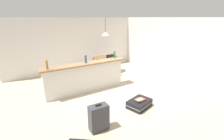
{
  "coord_description": "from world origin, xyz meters",
  "views": [
    {
      "loc": [
        -2.8,
        -4.52,
        2.5
      ],
      "look_at": [
        0.24,
        0.29,
        0.67
      ],
      "focal_mm": 26.4,
      "sensor_mm": 36.0,
      "label": 1
    }
  ],
  "objects_px": {
    "dining_chair_near_partition": "(111,64)",
    "suitcase_upright_charcoal": "(99,117)",
    "bottle_amber": "(47,65)",
    "book_stack": "(141,100)",
    "bottle_blue": "(86,59)",
    "suitcase_flat_black": "(139,103)",
    "dining_table": "(106,59)",
    "pendant_lamp": "(105,34)",
    "bottle_green": "(115,55)"
  },
  "relations": [
    {
      "from": "dining_table",
      "to": "pendant_lamp",
      "type": "relative_size",
      "value": 1.33
    },
    {
      "from": "bottle_amber",
      "to": "suitcase_flat_black",
      "type": "bearing_deg",
      "value": -40.05
    },
    {
      "from": "dining_table",
      "to": "book_stack",
      "type": "bearing_deg",
      "value": -103.5
    },
    {
      "from": "bottle_blue",
      "to": "book_stack",
      "type": "height_order",
      "value": "bottle_blue"
    },
    {
      "from": "bottle_blue",
      "to": "suitcase_flat_black",
      "type": "height_order",
      "value": "bottle_blue"
    },
    {
      "from": "dining_table",
      "to": "suitcase_flat_black",
      "type": "xyz_separation_m",
      "value": [
        -0.81,
        -3.3,
        -0.54
      ]
    },
    {
      "from": "dining_table",
      "to": "suitcase_upright_charcoal",
      "type": "bearing_deg",
      "value": -122.58
    },
    {
      "from": "dining_chair_near_partition",
      "to": "book_stack",
      "type": "distance_m",
      "value": 2.96
    },
    {
      "from": "bottle_amber",
      "to": "suitcase_flat_black",
      "type": "distance_m",
      "value": 2.93
    },
    {
      "from": "bottle_amber",
      "to": "pendant_lamp",
      "type": "bearing_deg",
      "value": 28.81
    },
    {
      "from": "bottle_blue",
      "to": "suitcase_upright_charcoal",
      "type": "bearing_deg",
      "value": -106.94
    },
    {
      "from": "dining_table",
      "to": "pendant_lamp",
      "type": "distance_m",
      "value": 1.14
    },
    {
      "from": "suitcase_upright_charcoal",
      "to": "suitcase_flat_black",
      "type": "bearing_deg",
      "value": 10.67
    },
    {
      "from": "bottle_blue",
      "to": "dining_table",
      "type": "distance_m",
      "value": 2.29
    },
    {
      "from": "bottle_blue",
      "to": "dining_table",
      "type": "xyz_separation_m",
      "value": [
        1.65,
        1.5,
        -0.52
      ]
    },
    {
      "from": "bottle_amber",
      "to": "dining_table",
      "type": "height_order",
      "value": "bottle_amber"
    },
    {
      "from": "dining_table",
      "to": "pendant_lamp",
      "type": "height_order",
      "value": "pendant_lamp"
    },
    {
      "from": "suitcase_flat_black",
      "to": "book_stack",
      "type": "xyz_separation_m",
      "value": [
        0.01,
        -0.04,
        0.14
      ]
    },
    {
      "from": "dining_table",
      "to": "dining_chair_near_partition",
      "type": "height_order",
      "value": "dining_chair_near_partition"
    },
    {
      "from": "bottle_amber",
      "to": "book_stack",
      "type": "height_order",
      "value": "bottle_amber"
    },
    {
      "from": "bottle_blue",
      "to": "book_stack",
      "type": "xyz_separation_m",
      "value": [
        0.85,
        -1.84,
        -0.92
      ]
    },
    {
      "from": "pendant_lamp",
      "to": "book_stack",
      "type": "height_order",
      "value": "pendant_lamp"
    },
    {
      "from": "dining_chair_near_partition",
      "to": "pendant_lamp",
      "type": "xyz_separation_m",
      "value": [
        0.04,
        0.56,
        1.27
      ]
    },
    {
      "from": "pendant_lamp",
      "to": "bottle_green",
      "type": "bearing_deg",
      "value": -107.72
    },
    {
      "from": "bottle_amber",
      "to": "dining_chair_near_partition",
      "type": "bearing_deg",
      "value": 19.89
    },
    {
      "from": "bottle_green",
      "to": "book_stack",
      "type": "distance_m",
      "value": 2.16
    },
    {
      "from": "dining_table",
      "to": "suitcase_upright_charcoal",
      "type": "relative_size",
      "value": 1.64
    },
    {
      "from": "bottle_amber",
      "to": "pendant_lamp",
      "type": "xyz_separation_m",
      "value": [
        2.92,
        1.61,
        0.62
      ]
    },
    {
      "from": "book_stack",
      "to": "bottle_amber",
      "type": "bearing_deg",
      "value": 139.36
    },
    {
      "from": "suitcase_upright_charcoal",
      "to": "dining_table",
      "type": "bearing_deg",
      "value": 57.42
    },
    {
      "from": "bottle_amber",
      "to": "suitcase_upright_charcoal",
      "type": "relative_size",
      "value": 0.4
    },
    {
      "from": "suitcase_upright_charcoal",
      "to": "book_stack",
      "type": "height_order",
      "value": "suitcase_upright_charcoal"
    },
    {
      "from": "bottle_amber",
      "to": "dining_chair_near_partition",
      "type": "distance_m",
      "value": 3.13
    },
    {
      "from": "bottle_amber",
      "to": "pendant_lamp",
      "type": "distance_m",
      "value": 3.39
    },
    {
      "from": "bottle_amber",
      "to": "dining_chair_near_partition",
      "type": "xyz_separation_m",
      "value": [
        2.88,
        1.04,
        -0.66
      ]
    },
    {
      "from": "suitcase_flat_black",
      "to": "book_stack",
      "type": "bearing_deg",
      "value": -79.99
    },
    {
      "from": "dining_chair_near_partition",
      "to": "suitcase_upright_charcoal",
      "type": "relative_size",
      "value": 1.39
    },
    {
      "from": "dining_chair_near_partition",
      "to": "book_stack",
      "type": "bearing_deg",
      "value": -105.47
    },
    {
      "from": "bottle_blue",
      "to": "suitcase_upright_charcoal",
      "type": "relative_size",
      "value": 0.39
    },
    {
      "from": "book_stack",
      "to": "suitcase_flat_black",
      "type": "bearing_deg",
      "value": 100.01
    },
    {
      "from": "bottle_amber",
      "to": "suitcase_upright_charcoal",
      "type": "height_order",
      "value": "bottle_amber"
    },
    {
      "from": "bottle_blue",
      "to": "suitcase_upright_charcoal",
      "type": "distance_m",
      "value": 2.32
    },
    {
      "from": "dining_table",
      "to": "pendant_lamp",
      "type": "bearing_deg",
      "value": 69.31
    },
    {
      "from": "bottle_amber",
      "to": "pendant_lamp",
      "type": "relative_size",
      "value": 0.33
    },
    {
      "from": "pendant_lamp",
      "to": "suitcase_upright_charcoal",
      "type": "distance_m",
      "value": 4.55
    },
    {
      "from": "suitcase_upright_charcoal",
      "to": "dining_chair_near_partition",
      "type": "bearing_deg",
      "value": 53.58
    },
    {
      "from": "bottle_blue",
      "to": "dining_chair_near_partition",
      "type": "relative_size",
      "value": 0.28
    },
    {
      "from": "suitcase_flat_black",
      "to": "bottle_green",
      "type": "bearing_deg",
      "value": 79.12
    },
    {
      "from": "suitcase_flat_black",
      "to": "book_stack",
      "type": "relative_size",
      "value": 2.71
    },
    {
      "from": "bottle_blue",
      "to": "suitcase_flat_black",
      "type": "bearing_deg",
      "value": -64.82
    }
  ]
}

